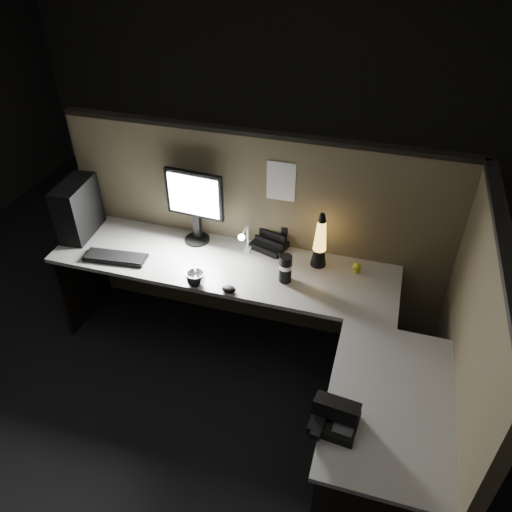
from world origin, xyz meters
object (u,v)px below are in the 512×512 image
(monitor, at_px, (195,200))
(keyboard, at_px, (116,257))
(desk_phone, at_px, (334,416))
(lava_lamp, at_px, (320,244))
(pc_tower, at_px, (78,209))

(monitor, xyz_separation_m, keyboard, (-0.44, -0.37, -0.31))
(desk_phone, bearing_deg, keyboard, 157.82)
(keyboard, distance_m, desk_phone, 1.81)
(keyboard, distance_m, lava_lamp, 1.35)
(monitor, bearing_deg, lava_lamp, 1.53)
(monitor, relative_size, keyboard, 1.25)
(pc_tower, distance_m, monitor, 0.84)
(pc_tower, distance_m, desk_phone, 2.25)
(monitor, xyz_separation_m, lava_lamp, (0.86, -0.04, -0.15))
(pc_tower, bearing_deg, monitor, 5.94)
(pc_tower, bearing_deg, desk_phone, -32.70)
(pc_tower, bearing_deg, keyboard, -34.26)
(lava_lamp, bearing_deg, pc_tower, -176.32)
(keyboard, bearing_deg, desk_phone, -34.01)
(monitor, distance_m, lava_lamp, 0.88)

